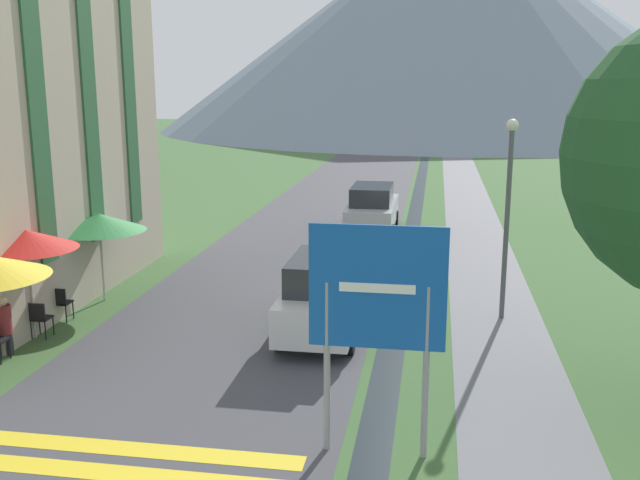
% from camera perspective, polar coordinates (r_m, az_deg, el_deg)
% --- Properties ---
extents(ground_plane, '(160.00, 160.00, 0.00)m').
position_cam_1_polar(ground_plane, '(25.95, 4.58, 0.00)').
color(ground_plane, '#3D6033').
extents(road, '(6.40, 60.00, 0.01)m').
position_cam_1_polar(road, '(35.98, 1.93, 3.57)').
color(road, '#424247').
rests_on(road, ground_plane).
extents(footpath, '(2.20, 60.00, 0.01)m').
position_cam_1_polar(footpath, '(35.73, 11.69, 3.25)').
color(footpath, slate).
rests_on(footpath, ground_plane).
extents(drainage_channel, '(0.60, 60.00, 0.00)m').
position_cam_1_polar(drainage_channel, '(35.71, 7.84, 3.39)').
color(drainage_channel, black).
rests_on(drainage_channel, ground_plane).
extents(crosswalk_marking, '(5.44, 1.84, 0.01)m').
position_cam_1_polar(crosswalk_marking, '(11.43, -16.15, -17.47)').
color(crosswalk_marking, yellow).
rests_on(crosswalk_marking, ground_plane).
extents(mountain_distant, '(70.17, 70.17, 25.70)m').
position_cam_1_polar(mountain_distant, '(90.20, 10.80, 16.96)').
color(mountain_distant, slate).
rests_on(mountain_distant, ground_plane).
extents(road_sign, '(2.04, 0.11, 3.61)m').
position_cam_1_polar(road_sign, '(10.61, 4.58, -5.29)').
color(road_sign, gray).
rests_on(road_sign, ground_plane).
extents(parked_car_near, '(1.70, 4.16, 1.82)m').
position_cam_1_polar(parked_car_near, '(16.21, 0.28, -4.37)').
color(parked_car_near, silver).
rests_on(parked_car_near, ground_plane).
extents(parked_car_far, '(1.82, 4.52, 1.82)m').
position_cam_1_polar(parked_car_far, '(27.14, 4.20, 2.52)').
color(parked_car_far, '#B2B2B7').
rests_on(parked_car_far, ground_plane).
extents(cafe_chair_middle, '(0.40, 0.40, 0.85)m').
position_cam_1_polar(cafe_chair_middle, '(17.14, -21.53, -5.71)').
color(cafe_chair_middle, black).
rests_on(cafe_chair_middle, ground_plane).
extents(cafe_chair_far_left, '(0.40, 0.40, 0.85)m').
position_cam_1_polar(cafe_chair_far_left, '(18.13, -20.05, -4.61)').
color(cafe_chair_far_left, black).
rests_on(cafe_chair_far_left, ground_plane).
extents(cafe_umbrella_middle_red, '(2.19, 2.19, 2.48)m').
position_cam_1_polar(cafe_umbrella_middle_red, '(16.81, -22.41, 0.03)').
color(cafe_umbrella_middle_red, '#B7B2A8').
rests_on(cafe_umbrella_middle_red, ground_plane).
extents(cafe_umbrella_rear_green, '(2.37, 2.37, 2.32)m').
position_cam_1_polar(cafe_umbrella_rear_green, '(19.16, -17.23, 1.35)').
color(cafe_umbrella_rear_green, '#B7B2A8').
rests_on(cafe_umbrella_rear_green, ground_plane).
extents(person_seated_far, '(0.32, 0.32, 1.28)m').
position_cam_1_polar(person_seated_far, '(16.39, -23.97, -6.03)').
color(person_seated_far, '#282833').
rests_on(person_seated_far, ground_plane).
extents(streetlamp, '(0.28, 0.28, 4.79)m').
position_cam_1_polar(streetlamp, '(17.34, 14.81, 2.98)').
color(streetlamp, '#515156').
rests_on(streetlamp, ground_plane).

